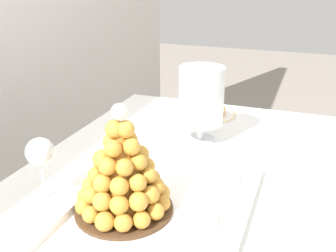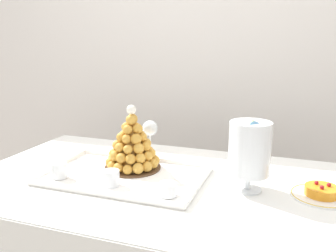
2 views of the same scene
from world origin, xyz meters
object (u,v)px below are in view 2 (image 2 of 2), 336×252
at_px(wine_glass, 150,129).
at_px(macaron_goblet, 250,149).
at_px(fruit_tart_plate, 322,193).
at_px(dessert_cup_left, 59,171).
at_px(dessert_cup_centre, 168,190).
at_px(croquembouche, 132,145).
at_px(dessert_cup_mid_left, 111,179).
at_px(serving_tray, 125,176).

bearing_deg(wine_glass, macaron_goblet, -28.41).
xyz_separation_m(fruit_tart_plate, wine_glass, (-0.72, 0.23, 0.11)).
height_order(dessert_cup_left, dessert_cup_centre, dessert_cup_left).
height_order(macaron_goblet, wine_glass, macaron_goblet).
bearing_deg(fruit_tart_plate, dessert_cup_centre, -159.50).
bearing_deg(dessert_cup_centre, croquembouche, 138.27).
bearing_deg(dessert_cup_centre, macaron_goblet, 32.02).
bearing_deg(dessert_cup_left, macaron_goblet, 11.29).
bearing_deg(dessert_cup_left, dessert_cup_centre, -2.02).
bearing_deg(croquembouche, dessert_cup_mid_left, -88.88).
height_order(croquembouche, dessert_cup_left, croquembouche).
distance_m(dessert_cup_left, macaron_goblet, 0.71).
distance_m(croquembouche, fruit_tart_plate, 0.72).
bearing_deg(dessert_cup_left, fruit_tart_plate, 10.15).
height_order(serving_tray, dessert_cup_left, dessert_cup_left).
relative_size(serving_tray, fruit_tart_plate, 3.00).
relative_size(fruit_tart_plate, wine_glass, 1.25).
bearing_deg(wine_glass, dessert_cup_centre, -60.40).
relative_size(croquembouche, dessert_cup_left, 4.49).
bearing_deg(fruit_tart_plate, croquembouche, 178.59).
bearing_deg(macaron_goblet, fruit_tart_plate, 6.89).
distance_m(dessert_cup_mid_left, macaron_goblet, 0.50).
relative_size(serving_tray, dessert_cup_left, 10.43).
height_order(dessert_cup_mid_left, macaron_goblet, macaron_goblet).
bearing_deg(wine_glass, dessert_cup_mid_left, -88.08).
relative_size(dessert_cup_left, fruit_tart_plate, 0.29).
distance_m(serving_tray, wine_glass, 0.32).
distance_m(dessert_cup_left, dessert_cup_mid_left, 0.22).
relative_size(dessert_cup_mid_left, dessert_cup_centre, 1.04).
distance_m(croquembouche, dessert_cup_left, 0.30).
bearing_deg(serving_tray, fruit_tart_plate, 5.13).
bearing_deg(macaron_goblet, dessert_cup_left, -168.71).
bearing_deg(croquembouche, wine_glass, 92.63).
height_order(dessert_cup_centre, fruit_tart_plate, dessert_cup_centre).
xyz_separation_m(croquembouche, macaron_goblet, (0.47, -0.05, 0.05)).
height_order(croquembouche, macaron_goblet, croquembouche).
height_order(serving_tray, macaron_goblet, macaron_goblet).
height_order(dessert_cup_mid_left, dessert_cup_centre, dessert_cup_mid_left).
relative_size(dessert_cup_centre, macaron_goblet, 0.23).
bearing_deg(macaron_goblet, dessert_cup_centre, -147.98).
bearing_deg(dessert_cup_left, dessert_cup_mid_left, -1.15).
xyz_separation_m(dessert_cup_centre, fruit_tart_plate, (0.49, 0.18, -0.02)).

